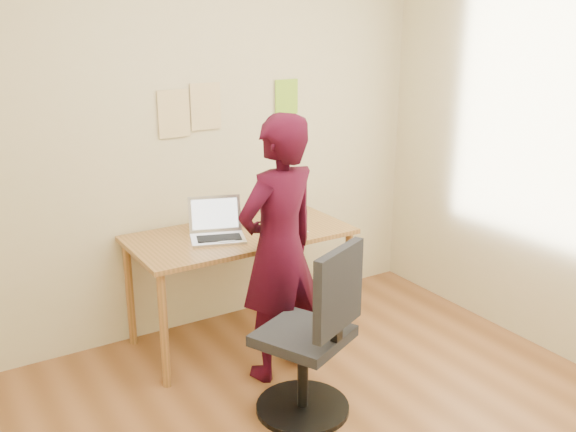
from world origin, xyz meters
TOP-DOWN VIEW (x-y plane):
  - room at (0.00, 0.00)m, footprint 3.58×3.58m
  - desk at (0.15, 1.38)m, footprint 1.40×0.70m
  - laptop at (-0.01, 1.38)m, footprint 0.41×0.38m
  - paper_sheet at (0.45, 1.34)m, footprint 0.28×0.36m
  - phone at (0.44, 1.17)m, footprint 0.06×0.11m
  - wall_note_left at (-0.11, 1.74)m, footprint 0.21×0.00m
  - wall_note_mid at (0.11, 1.74)m, footprint 0.21×0.00m
  - wall_note_right at (0.72, 1.74)m, footprint 0.18×0.00m
  - office_chair at (0.07, 0.41)m, footprint 0.57×0.58m
  - person at (0.15, 0.88)m, footprint 0.64×0.49m

SIDE VIEW (x-z plane):
  - office_chair at x=0.07m, z-range -0.07..0.91m
  - desk at x=0.15m, z-range 0.28..1.02m
  - paper_sheet at x=0.45m, z-range 0.74..0.74m
  - phone at x=0.44m, z-range 0.74..0.75m
  - person at x=0.15m, z-range 0.00..1.57m
  - laptop at x=-0.01m, z-range 0.67..0.91m
  - room at x=0.00m, z-range -0.04..2.74m
  - wall_note_left at x=-0.11m, z-range 1.32..1.62m
  - wall_note_mid at x=0.11m, z-range 1.35..1.65m
  - wall_note_right at x=0.72m, z-range 1.41..1.65m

